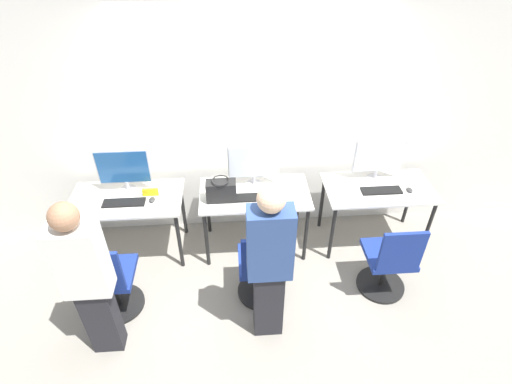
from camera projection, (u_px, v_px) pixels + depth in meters
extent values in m
plane|color=gray|center=(257.00, 265.00, 4.33)|extent=(20.00, 20.00, 0.00)
cube|color=silver|center=(252.00, 116.00, 4.09)|extent=(12.00, 0.05, 2.80)
cube|color=silver|center=(126.00, 199.00, 4.07)|extent=(1.14, 0.63, 0.02)
cylinder|color=black|center=(76.00, 246.00, 4.05)|extent=(0.04, 0.04, 0.72)
cylinder|color=black|center=(179.00, 241.00, 4.11)|extent=(0.04, 0.04, 0.72)
cylinder|color=black|center=(90.00, 213.00, 4.47)|extent=(0.04, 0.04, 0.72)
cylinder|color=black|center=(183.00, 209.00, 4.53)|extent=(0.04, 0.04, 0.72)
cylinder|color=#B2B2B7|center=(128.00, 189.00, 4.17)|extent=(0.17, 0.17, 0.01)
cylinder|color=#B2B2B7|center=(127.00, 185.00, 4.14)|extent=(0.04, 0.04, 0.09)
cube|color=#B2B2B7|center=(123.00, 167.00, 4.01)|extent=(0.53, 0.01, 0.38)
cube|color=navy|center=(123.00, 167.00, 4.00)|extent=(0.51, 0.01, 0.35)
cube|color=black|center=(124.00, 203.00, 3.99)|extent=(0.42, 0.13, 0.02)
ellipsoid|color=#333333|center=(152.00, 200.00, 4.02)|extent=(0.06, 0.09, 0.03)
cylinder|color=black|center=(120.00, 304.00, 3.90)|extent=(0.48, 0.48, 0.03)
cylinder|color=black|center=(115.00, 290.00, 3.77)|extent=(0.04, 0.04, 0.40)
cube|color=navy|center=(110.00, 274.00, 3.64)|extent=(0.44, 0.44, 0.05)
cube|color=navy|center=(98.00, 272.00, 3.33)|extent=(0.40, 0.04, 0.44)
cube|color=#232328|center=(102.00, 318.00, 3.35)|extent=(0.25, 0.16, 0.74)
cube|color=white|center=(80.00, 261.00, 2.93)|extent=(0.36, 0.20, 0.65)
sphere|color=#9E7051|center=(64.00, 217.00, 2.68)|extent=(0.21, 0.21, 0.21)
cube|color=silver|center=(255.00, 194.00, 4.15)|extent=(1.14, 0.63, 0.02)
cylinder|color=black|center=(207.00, 240.00, 4.13)|extent=(0.04, 0.04, 0.72)
cylinder|color=black|center=(306.00, 235.00, 4.19)|extent=(0.04, 0.04, 0.72)
cylinder|color=black|center=(208.00, 207.00, 4.55)|extent=(0.04, 0.04, 0.72)
cylinder|color=black|center=(298.00, 203.00, 4.61)|extent=(0.04, 0.04, 0.72)
cylinder|color=#B2B2B7|center=(254.00, 184.00, 4.25)|extent=(0.17, 0.17, 0.01)
cylinder|color=#B2B2B7|center=(254.00, 180.00, 4.22)|extent=(0.04, 0.04, 0.09)
cube|color=#B2B2B7|center=(254.00, 162.00, 4.09)|extent=(0.53, 0.01, 0.38)
cube|color=silver|center=(254.00, 162.00, 4.08)|extent=(0.51, 0.01, 0.35)
cube|color=black|center=(255.00, 197.00, 4.06)|extent=(0.42, 0.13, 0.02)
ellipsoid|color=#333333|center=(281.00, 195.00, 4.08)|extent=(0.06, 0.09, 0.03)
cylinder|color=black|center=(261.00, 291.00, 4.03)|extent=(0.48, 0.48, 0.03)
cylinder|color=black|center=(262.00, 276.00, 3.90)|extent=(0.04, 0.04, 0.40)
cube|color=navy|center=(262.00, 261.00, 3.77)|extent=(0.44, 0.44, 0.05)
cube|color=navy|center=(264.00, 258.00, 3.46)|extent=(0.40, 0.04, 0.44)
cube|color=#232328|center=(268.00, 302.00, 3.48)|extent=(0.25, 0.16, 0.75)
cube|color=navy|center=(270.00, 244.00, 3.05)|extent=(0.36, 0.20, 0.66)
sphere|color=beige|center=(271.00, 199.00, 2.79)|extent=(0.21, 0.21, 0.21)
cube|color=silver|center=(379.00, 188.00, 4.22)|extent=(1.14, 0.63, 0.02)
cylinder|color=black|center=(332.00, 234.00, 4.20)|extent=(0.04, 0.04, 0.72)
cylinder|color=black|center=(428.00, 229.00, 4.26)|extent=(0.04, 0.04, 0.72)
cylinder|color=black|center=(322.00, 202.00, 4.63)|extent=(0.04, 0.04, 0.72)
cylinder|color=black|center=(409.00, 198.00, 4.69)|extent=(0.04, 0.04, 0.72)
cylinder|color=#B2B2B7|center=(374.00, 178.00, 4.34)|extent=(0.17, 0.17, 0.01)
cylinder|color=#B2B2B7|center=(375.00, 174.00, 4.31)|extent=(0.04, 0.04, 0.09)
cube|color=#B2B2B7|center=(379.00, 156.00, 4.18)|extent=(0.53, 0.01, 0.38)
cube|color=silver|center=(379.00, 156.00, 4.17)|extent=(0.51, 0.01, 0.35)
cube|color=black|center=(381.00, 191.00, 4.15)|extent=(0.42, 0.13, 0.02)
ellipsoid|color=#333333|center=(410.00, 190.00, 4.15)|extent=(0.06, 0.09, 0.03)
cylinder|color=black|center=(380.00, 285.00, 4.09)|extent=(0.48, 0.48, 0.03)
cylinder|color=black|center=(384.00, 270.00, 3.96)|extent=(0.04, 0.04, 0.40)
cube|color=navy|center=(389.00, 255.00, 3.83)|extent=(0.44, 0.44, 0.05)
cube|color=navy|center=(402.00, 252.00, 3.52)|extent=(0.40, 0.04, 0.44)
cube|color=black|center=(221.00, 191.00, 3.98)|extent=(0.30, 0.14, 0.22)
torus|color=black|center=(220.00, 180.00, 3.90)|extent=(0.18, 0.18, 0.01)
cube|color=yellow|center=(150.00, 192.00, 4.08)|extent=(0.16, 0.03, 0.08)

